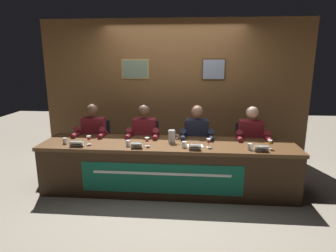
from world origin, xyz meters
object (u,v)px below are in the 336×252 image
Objects in this scene: juice_glass_far_left at (89,138)px; chair_far_left at (97,148)px; water_pitcher_central at (172,137)px; panelist_center_left at (144,136)px; conference_table at (167,160)px; juice_glass_center_left at (147,140)px; nameplate_far_right at (261,149)px; water_cup_far_left at (65,141)px; panelist_far_left at (93,135)px; chair_far_right at (248,152)px; panelist_center_right at (197,138)px; water_cup_center_right at (184,145)px; nameplate_far_left at (77,144)px; nameplate_center_right at (195,147)px; nameplate_center_left at (137,146)px; water_cup_far_right at (250,147)px; document_stack_center_right at (195,146)px; panelist_far_right at (251,139)px; water_cup_center_left at (128,144)px; juice_glass_far_right at (270,143)px; chair_center_left at (146,149)px; chair_center_right at (196,150)px; juice_glass_center_right at (209,141)px.

chair_far_left is at bearing 100.94° from juice_glass_far_left.
panelist_center_left is at bearing 140.25° from water_pitcher_central.
juice_glass_center_left reaches higher than conference_table.
nameplate_far_right is (1.26, -0.18, 0.26)m from conference_table.
chair_far_left reaches higher than water_cup_far_left.
chair_far_right is (2.52, 0.20, -0.27)m from panelist_far_left.
conference_table is at bearing -129.74° from panelist_center_right.
conference_table is 43.11× the size of water_cup_center_right.
nameplate_far_left and nameplate_center_right have the same top height.
chair_far_left is 1.28m from nameplate_center_left.
nameplate_far_left is at bearing -160.58° from chair_far_right.
chair_far_right is (2.51, 0.88, -0.34)m from nameplate_far_left.
water_cup_far_right is at bearing -12.03° from water_pitcher_central.
nameplate_far_left is 2.28× the size of water_cup_far_right.
water_pitcher_central is (0.48, -0.40, 0.12)m from panelist_center_left.
nameplate_far_left is at bearing -88.81° from panelist_far_left.
nameplate_center_left reaches higher than document_stack_center_right.
nameplate_far_right reaches higher than conference_table.
panelist_far_right is at bearing 76.94° from water_cup_far_right.
panelist_center_left is 14.24× the size of water_cup_center_left.
nameplate_far_left is 1.57× the size of juice_glass_far_right.
juice_glass_far_left reaches higher than water_cup_far_right.
water_cup_center_right is (1.35, -0.04, -0.05)m from juice_glass_far_left.
nameplate_far_right is at bearing -90.39° from panelist_far_right.
chair_center_left is at bearing 131.86° from nameplate_center_right.
panelist_far_left reaches higher than nameplate_center_right.
juice_glass_far_left is 1.00× the size of juice_glass_center_left.
juice_glass_center_right is (0.15, -0.76, 0.38)m from chair_center_right.
water_cup_center_left is 1.93m from juice_glass_far_right.
chair_far_left is 7.12× the size of juice_glass_center_left.
panelist_center_left is 1.68m from panelist_far_right.
chair_center_right is at bearing 0.00° from chair_far_left.
nameplate_far_left is at bearing -171.83° from conference_table.
chair_center_right is 0.73× the size of panelist_far_right.
panelist_center_left is 6.56× the size of nameplate_far_right.
water_cup_center_right is 1.00× the size of water_cup_far_right.
panelist_far_left is 1.37× the size of chair_far_right.
conference_table is at bearing -120.86° from chair_center_right.
document_stack_center_right is (-0.87, -0.74, 0.30)m from chair_far_right.
juice_glass_center_left is 0.38m from water_pitcher_central.
panelist_far_right is at bearing 15.30° from nameplate_far_left.
nameplate_far_left is at bearing -173.23° from water_cup_center_left.
conference_table is at bearing -29.25° from chair_far_left.
water_cup_far_right is (1.54, -0.82, 0.33)m from chair_center_left.
nameplate_center_right is (-0.04, -0.70, 0.06)m from panelist_center_right.
panelist_far_right is 0.64m from water_cup_far_right.
juice_glass_center_left is at bearing -177.05° from document_stack_center_right.
panelist_far_right reaches higher than nameplate_center_right.
juice_glass_far_right reaches higher than water_cup_center_left.
juice_glass_center_left is at bearing -159.43° from panelist_far_right.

